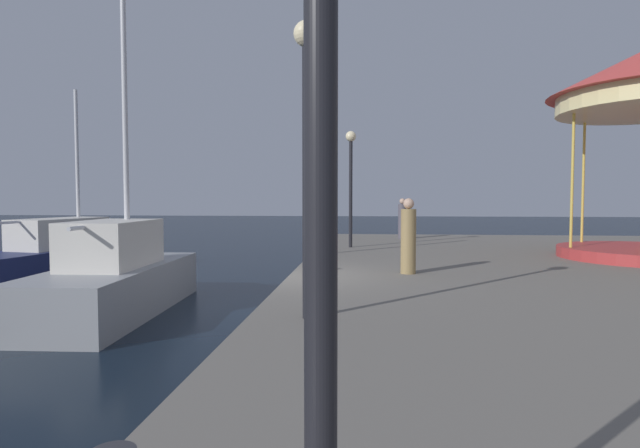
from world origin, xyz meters
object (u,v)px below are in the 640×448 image
(lamp_post_mid_promenade, at_px, (307,115))
(sailboat_navy, at_px, (68,253))
(person_by_the_water, at_px, (408,238))
(person_mid_promenade, at_px, (402,220))
(sailboat_grey, at_px, (115,278))
(bollard_south, at_px, (312,263))
(lamp_post_far_end, at_px, (351,167))

(lamp_post_mid_promenade, bearing_deg, sailboat_navy, 135.93)
(person_by_the_water, height_order, person_mid_promenade, person_mid_promenade)
(sailboat_navy, distance_m, sailboat_grey, 7.06)
(bollard_south, height_order, person_mid_promenade, person_mid_promenade)
(sailboat_grey, distance_m, bollard_south, 4.30)
(lamp_post_mid_promenade, distance_m, bollard_south, 5.16)
(person_by_the_water, bearing_deg, lamp_post_far_end, 103.90)
(sailboat_navy, bearing_deg, person_by_the_water, -22.04)
(lamp_post_far_end, bearing_deg, sailboat_grey, -124.57)
(person_mid_promenade, bearing_deg, lamp_post_mid_promenade, -99.41)
(bollard_south, distance_m, person_by_the_water, 2.26)
(sailboat_navy, xyz_separation_m, person_by_the_water, (10.81, -4.38, 0.90))
(sailboat_grey, bearing_deg, bollard_south, 15.19)
(sailboat_grey, distance_m, person_mid_promenade, 12.89)
(lamp_post_mid_promenade, bearing_deg, person_by_the_water, 67.87)
(lamp_post_far_end, relative_size, bollard_south, 10.00)
(sailboat_navy, relative_size, bollard_south, 18.26)
(bollard_south, bearing_deg, sailboat_grey, -164.81)
(lamp_post_mid_promenade, bearing_deg, bollard_south, 95.24)
(lamp_post_far_end, bearing_deg, lamp_post_mid_promenade, -91.67)
(sailboat_navy, xyz_separation_m, sailboat_grey, (4.49, -5.45, 0.08))
(lamp_post_mid_promenade, distance_m, person_mid_promenade, 14.50)
(sailboat_grey, xyz_separation_m, person_mid_promenade, (6.89, 10.87, 0.82))
(sailboat_grey, xyz_separation_m, lamp_post_far_end, (4.85, 7.03, 2.79))
(lamp_post_mid_promenade, xyz_separation_m, person_mid_promenade, (2.35, 14.16, -2.04))
(sailboat_navy, height_order, lamp_post_far_end, sailboat_navy)
(sailboat_grey, height_order, lamp_post_mid_promenade, sailboat_grey)
(lamp_post_mid_promenade, height_order, bollard_south, lamp_post_mid_promenade)
(sailboat_grey, xyz_separation_m, bollard_south, (4.14, 1.12, 0.23))
(sailboat_grey, relative_size, bollard_south, 19.01)
(sailboat_navy, xyz_separation_m, person_mid_promenade, (11.38, 5.42, 0.90))
(sailboat_navy, height_order, lamp_post_mid_promenade, sailboat_navy)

